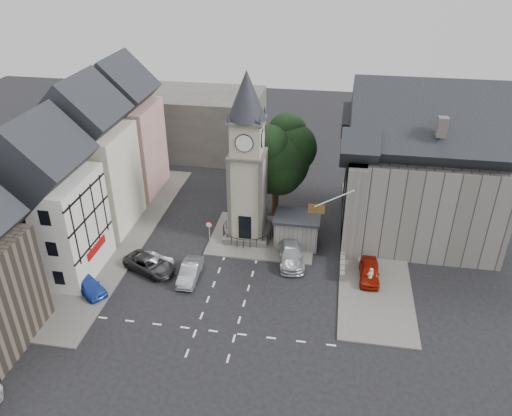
% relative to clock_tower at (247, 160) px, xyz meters
% --- Properties ---
extents(ground, '(120.00, 120.00, 0.00)m').
position_rel_clock_tower_xyz_m(ground, '(0.00, -7.99, -8.12)').
color(ground, black).
rests_on(ground, ground).
extents(pavement_west, '(6.00, 30.00, 0.14)m').
position_rel_clock_tower_xyz_m(pavement_west, '(-12.50, -1.99, -8.05)').
color(pavement_west, '#595651').
rests_on(pavement_west, ground).
extents(pavement_east, '(6.00, 26.00, 0.14)m').
position_rel_clock_tower_xyz_m(pavement_east, '(12.00, 0.01, -8.05)').
color(pavement_east, '#595651').
rests_on(pavement_east, ground).
extents(central_island, '(10.00, 8.00, 0.16)m').
position_rel_clock_tower_xyz_m(central_island, '(1.50, 0.01, -8.04)').
color(central_island, '#595651').
rests_on(central_island, ground).
extents(road_markings, '(20.00, 8.00, 0.01)m').
position_rel_clock_tower_xyz_m(road_markings, '(0.00, -13.49, -8.12)').
color(road_markings, silver).
rests_on(road_markings, ground).
extents(clock_tower, '(4.86, 4.86, 16.25)m').
position_rel_clock_tower_xyz_m(clock_tower, '(0.00, 0.00, 0.00)').
color(clock_tower, '#4C4944').
rests_on(clock_tower, ground).
extents(stone_shelter, '(4.30, 3.30, 3.08)m').
position_rel_clock_tower_xyz_m(stone_shelter, '(4.80, -0.49, -6.57)').
color(stone_shelter, slate).
rests_on(stone_shelter, ground).
extents(town_tree, '(7.20, 7.20, 10.80)m').
position_rel_clock_tower_xyz_m(town_tree, '(2.00, 5.01, -1.15)').
color(town_tree, black).
rests_on(town_tree, ground).
extents(warning_sign_post, '(0.70, 0.19, 2.85)m').
position_rel_clock_tower_xyz_m(warning_sign_post, '(-3.20, -2.56, -6.09)').
color(warning_sign_post, black).
rests_on(warning_sign_post, ground).
extents(terrace_pink, '(8.10, 7.60, 12.80)m').
position_rel_clock_tower_xyz_m(terrace_pink, '(-15.50, 8.01, -1.54)').
color(terrace_pink, tan).
rests_on(terrace_pink, ground).
extents(terrace_cream, '(8.10, 7.60, 12.80)m').
position_rel_clock_tower_xyz_m(terrace_cream, '(-15.50, 0.01, -1.54)').
color(terrace_cream, beige).
rests_on(terrace_cream, ground).
extents(terrace_tudor, '(8.10, 7.60, 12.00)m').
position_rel_clock_tower_xyz_m(terrace_tudor, '(-15.50, -7.99, -1.93)').
color(terrace_tudor, silver).
rests_on(terrace_tudor, ground).
extents(backdrop_west, '(20.00, 10.00, 8.00)m').
position_rel_clock_tower_xyz_m(backdrop_west, '(-12.00, 20.01, -4.12)').
color(backdrop_west, '#4C4944').
rests_on(backdrop_west, ground).
extents(east_building, '(14.40, 11.40, 12.60)m').
position_rel_clock_tower_xyz_m(east_building, '(15.59, 3.01, -1.86)').
color(east_building, slate).
rests_on(east_building, ground).
extents(east_boundary_wall, '(0.40, 16.00, 0.90)m').
position_rel_clock_tower_xyz_m(east_boundary_wall, '(9.20, 2.01, -7.67)').
color(east_boundary_wall, slate).
rests_on(east_boundary_wall, ground).
extents(flagpole, '(3.68, 0.10, 2.74)m').
position_rel_clock_tower_xyz_m(flagpole, '(8.00, -3.99, -1.12)').
color(flagpole, white).
rests_on(flagpole, ground).
extents(car_west_blue, '(4.30, 3.74, 1.40)m').
position_rel_clock_tower_xyz_m(car_west_blue, '(-11.50, -10.66, -7.42)').
color(car_west_blue, '#1D3EA1').
rests_on(car_west_blue, ground).
extents(car_west_silver, '(3.77, 1.43, 1.23)m').
position_rel_clock_tower_xyz_m(car_west_silver, '(-7.50, -6.47, -7.51)').
color(car_west_silver, gray).
rests_on(car_west_silver, ground).
extents(car_west_grey, '(5.42, 4.11, 1.37)m').
position_rel_clock_tower_xyz_m(car_west_grey, '(-7.50, -7.00, -7.44)').
color(car_west_grey, '#28282A').
rests_on(car_west_grey, ground).
extents(car_island_silver, '(1.57, 4.24, 1.39)m').
position_rel_clock_tower_xyz_m(car_island_silver, '(-3.69, -7.49, -7.43)').
color(car_island_silver, gray).
rests_on(car_island_silver, ground).
extents(car_island_east, '(3.05, 5.62, 1.55)m').
position_rel_clock_tower_xyz_m(car_island_east, '(4.58, -3.49, -7.35)').
color(car_island_east, '#A8ABB0').
rests_on(car_island_east, ground).
extents(car_east_red, '(1.71, 4.20, 1.43)m').
position_rel_clock_tower_xyz_m(car_east_red, '(11.50, -4.99, -7.41)').
color(car_east_red, '#951708').
rests_on(car_east_red, ground).
extents(pedestrian, '(0.80, 0.70, 1.84)m').
position_rel_clock_tower_xyz_m(pedestrian, '(11.50, -5.99, -7.20)').
color(pedestrian, beige).
rests_on(pedestrian, ground).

